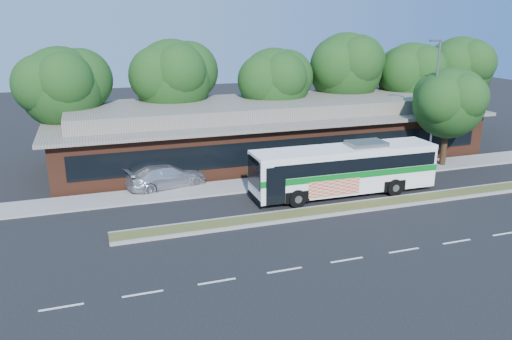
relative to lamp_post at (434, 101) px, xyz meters
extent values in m
plane|color=black|center=(-9.56, -6.00, -4.90)|extent=(120.00, 120.00, 0.00)
cube|color=#424D21|center=(-9.56, -5.40, -4.83)|extent=(26.00, 1.10, 0.15)
cube|color=gray|center=(-9.56, 0.40, -4.84)|extent=(44.00, 2.60, 0.12)
cube|color=black|center=(-27.56, 4.00, -4.90)|extent=(14.00, 12.00, 0.01)
cube|color=#512819|center=(-9.56, 7.00, -3.30)|extent=(32.00, 10.00, 3.20)
cube|color=#655E55|center=(-9.56, 7.00, -1.58)|extent=(33.20, 11.20, 0.24)
cube|color=#655E55|center=(-9.56, 7.00, -0.95)|extent=(30.00, 8.00, 1.00)
cube|color=black|center=(-9.56, 1.97, -3.20)|extent=(30.00, 0.06, 1.60)
cylinder|color=slate|center=(0.04, 0.00, -0.40)|extent=(0.16, 0.16, 9.00)
cube|color=slate|center=(-0.36, 0.00, 4.10)|extent=(0.90, 0.18, 0.14)
cylinder|color=black|center=(-24.56, 9.00, -2.91)|extent=(0.44, 0.44, 3.99)
sphere|color=#1A3612|center=(-24.56, 9.00, 0.83)|extent=(5.80, 5.80, 5.80)
sphere|color=#1A3612|center=(-23.26, 9.43, 1.29)|extent=(4.52, 4.52, 4.52)
cylinder|color=black|center=(-16.56, 10.00, -2.80)|extent=(0.44, 0.44, 4.20)
sphere|color=#1A3612|center=(-16.56, 10.00, 1.10)|extent=(6.00, 6.00, 6.00)
sphere|color=#1A3612|center=(-15.21, 10.45, 1.58)|extent=(4.68, 4.68, 4.68)
cylinder|color=black|center=(-8.56, 9.00, -3.01)|extent=(0.44, 0.44, 3.78)
sphere|color=#1A3612|center=(-8.56, 9.00, 0.56)|extent=(5.60, 5.60, 5.60)
sphere|color=#1A3612|center=(-7.30, 9.42, 1.00)|extent=(4.37, 4.37, 4.37)
cylinder|color=black|center=(-1.56, 10.00, -2.70)|extent=(0.44, 0.44, 4.41)
sphere|color=#1A3612|center=(-1.56, 10.00, 1.37)|extent=(6.20, 6.20, 6.20)
sphere|color=#1A3612|center=(-0.17, 10.46, 1.86)|extent=(4.84, 4.84, 4.84)
cylinder|color=black|center=(4.44, 9.00, -2.97)|extent=(0.44, 0.44, 3.86)
sphere|color=#1A3612|center=(4.44, 9.00, 0.70)|extent=(5.80, 5.80, 5.80)
sphere|color=#1A3612|center=(5.74, 9.43, 1.16)|extent=(4.52, 4.52, 4.52)
cylinder|color=black|center=(10.44, 10.00, -2.85)|extent=(0.44, 0.44, 4.12)
sphere|color=#1A3612|center=(10.44, 10.00, 1.01)|extent=(6.00, 6.00, 6.00)
sphere|color=#1A3612|center=(11.79, 10.45, 1.49)|extent=(4.68, 4.68, 4.68)
cube|color=white|center=(-8.50, -3.03, -3.26)|extent=(11.51, 2.55, 2.64)
cube|color=black|center=(-8.22, -3.03, -2.73)|extent=(10.59, 2.59, 0.79)
cube|color=white|center=(-8.50, -3.03, -2.05)|extent=(11.53, 2.56, 0.25)
cube|color=#04691A|center=(-8.50, -3.03, -3.34)|extent=(11.57, 2.60, 0.36)
cube|color=black|center=(-14.27, -2.98, -2.94)|extent=(0.08, 2.15, 1.64)
cube|color=black|center=(-2.74, -3.08, -2.63)|extent=(0.08, 2.00, 1.06)
cube|color=#BA368C|center=(-9.76, -4.27, -3.94)|extent=(3.26, 0.08, 0.96)
cube|color=slate|center=(-7.07, -3.04, -1.80)|extent=(2.31, 1.55, 0.29)
cylinder|color=black|center=(-12.06, -4.20, -4.38)|extent=(1.06, 0.35, 1.05)
cylinder|color=black|center=(-12.04, -1.80, -4.38)|extent=(1.06, 0.35, 1.05)
cylinder|color=black|center=(-5.64, -4.26, -4.38)|extent=(1.06, 0.35, 1.05)
cylinder|color=black|center=(-5.62, -1.85, -4.38)|extent=(1.06, 0.35, 1.05)
imported|color=silver|center=(-18.56, 1.80, -4.15)|extent=(5.56, 3.23, 1.51)
cylinder|color=black|center=(1.44, 0.20, -3.33)|extent=(0.44, 0.44, 3.14)
sphere|color=#1A3612|center=(1.44, 0.20, -0.27)|extent=(4.99, 4.99, 4.99)
sphere|color=#1A3612|center=(2.56, 0.57, 0.13)|extent=(3.89, 3.89, 3.89)
camera|label=1|loc=(-22.92, -28.86, 5.39)|focal=35.00mm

